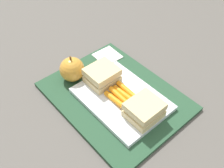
% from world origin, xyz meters
% --- Properties ---
extents(ground_plane, '(2.40, 2.40, 0.00)m').
position_xyz_m(ground_plane, '(0.00, 0.00, 0.00)').
color(ground_plane, '#56514C').
extents(lunchbag_mat, '(0.36, 0.28, 0.01)m').
position_xyz_m(lunchbag_mat, '(0.00, 0.00, 0.01)').
color(lunchbag_mat, '#284C33').
rests_on(lunchbag_mat, ground_plane).
extents(food_tray, '(0.23, 0.17, 0.01)m').
position_xyz_m(food_tray, '(-0.03, 0.00, 0.02)').
color(food_tray, white).
rests_on(food_tray, lunchbag_mat).
extents(sandwich_half_left, '(0.07, 0.08, 0.04)m').
position_xyz_m(sandwich_half_left, '(-0.10, 0.00, 0.04)').
color(sandwich_half_left, '#DBC189').
rests_on(sandwich_half_left, food_tray).
extents(sandwich_half_right, '(0.07, 0.08, 0.04)m').
position_xyz_m(sandwich_half_right, '(0.05, 0.00, 0.04)').
color(sandwich_half_right, '#DBC189').
rests_on(sandwich_half_right, food_tray).
extents(carrot_sticks_bundle, '(0.08, 0.06, 0.02)m').
position_xyz_m(carrot_sticks_bundle, '(-0.03, 0.00, 0.03)').
color(carrot_sticks_bundle, orange).
rests_on(carrot_sticks_bundle, food_tray).
extents(apple, '(0.07, 0.07, 0.08)m').
position_xyz_m(apple, '(0.12, 0.05, 0.04)').
color(apple, gold).
rests_on(apple, lunchbag_mat).
extents(paper_napkin, '(0.07, 0.07, 0.00)m').
position_xyz_m(paper_napkin, '(0.14, -0.09, 0.01)').
color(paper_napkin, white).
rests_on(paper_napkin, lunchbag_mat).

